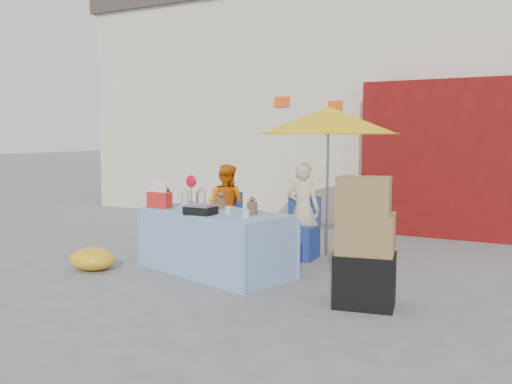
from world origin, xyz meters
The scene contains 10 objects.
ground centered at (0.00, 0.00, 0.00)m, with size 80.00×80.00×0.00m, color slate.
backdrop centered at (0.52, 7.52, 3.10)m, with size 14.00×8.00×7.80m.
market_table centered at (-0.20, 0.36, 0.39)m, with size 2.17×1.46×1.20m.
chair_left centered at (-0.81, 1.54, 0.26)m, with size 0.50×0.49×0.85m.
chair_right centered at (0.44, 1.54, 0.26)m, with size 0.50×0.49×0.85m.
vendor_orange centered at (-0.81, 1.67, 0.63)m, with size 0.62×0.48×1.27m, color orange.
vendor_beige centered at (0.44, 1.67, 0.66)m, with size 0.48×0.32×1.32m, color beige.
umbrella centered at (0.74, 1.82, 1.89)m, with size 1.90×1.90×2.09m.
box_stack centered at (1.85, -0.11, 0.60)m, with size 0.66×0.57×1.29m.
tarp_bundle centered at (-1.61, -0.29, 0.14)m, with size 0.62×0.50×0.28m, color gold.
Camera 1 is at (3.34, -5.27, 1.70)m, focal length 38.00 mm.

